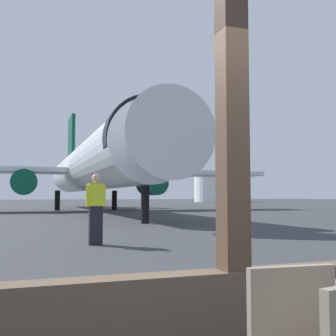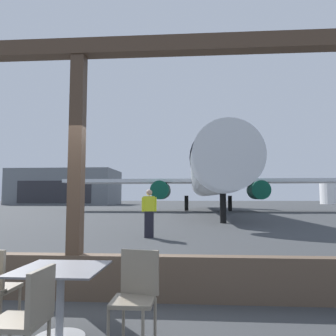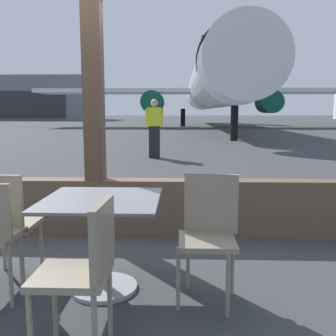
% 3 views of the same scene
% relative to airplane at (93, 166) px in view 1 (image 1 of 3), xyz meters
% --- Properties ---
extents(ground_plane, '(220.00, 220.00, 0.00)m').
position_rel_airplane_xyz_m(ground_plane, '(-3.46, 10.68, -3.51)').
color(ground_plane, '#383A3D').
extents(window_frame, '(9.11, 0.24, 3.83)m').
position_rel_airplane_xyz_m(window_frame, '(-3.46, -29.32, -2.15)').
color(window_frame, brown).
rests_on(window_frame, ground).
extents(airplane, '(30.99, 36.79, 10.38)m').
position_rel_airplane_xyz_m(airplane, '(0.00, 0.00, 0.00)').
color(airplane, silver).
rests_on(airplane, ground).
extents(ground_crew_worker, '(0.52, 0.30, 1.74)m').
position_rel_airplane_xyz_m(ground_crew_worker, '(-3.32, -21.97, -2.60)').
color(ground_crew_worker, black).
rests_on(ground_crew_worker, ground).
extents(fuel_storage_tank, '(7.42, 7.42, 5.35)m').
position_rel_airplane_xyz_m(fuel_storage_tank, '(30.83, 43.46, -0.83)').
color(fuel_storage_tank, white).
rests_on(fuel_storage_tank, ground).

